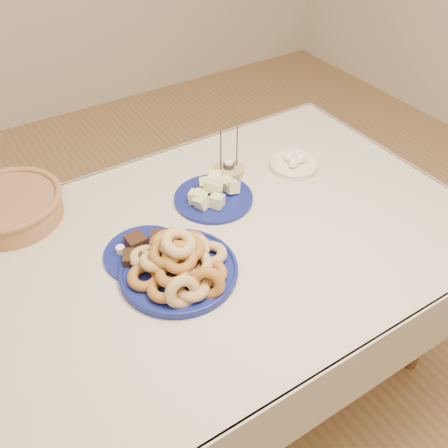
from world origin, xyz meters
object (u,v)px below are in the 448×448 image
at_px(wicker_basket, 9,206).
at_px(candle_holder, 229,169).
at_px(dining_table, 216,263).
at_px(brownie_plate, 146,252).
at_px(melon_plate, 213,194).
at_px(egg_bowl, 294,164).
at_px(donut_platter, 179,265).

distance_m(wicker_basket, candle_holder, 0.77).
bearing_deg(candle_holder, wicker_basket, 167.28).
xyz_separation_m(dining_table, wicker_basket, (-0.51, 0.45, 0.16)).
bearing_deg(dining_table, brownie_plate, 166.37).
distance_m(melon_plate, egg_bowl, 0.36).
height_order(dining_table, egg_bowl, egg_bowl).
distance_m(donut_platter, candle_holder, 0.54).
bearing_deg(donut_platter, dining_table, 23.84).
height_order(dining_table, brownie_plate, brownie_plate).
distance_m(donut_platter, wicker_basket, 0.63).
relative_size(melon_plate, candle_holder, 1.55).
bearing_deg(egg_bowl, donut_platter, -157.96).
distance_m(brownie_plate, egg_bowl, 0.69).
bearing_deg(melon_plate, egg_bowl, 0.35).
xyz_separation_m(donut_platter, brownie_plate, (-0.05, 0.13, -0.03)).
bearing_deg(wicker_basket, dining_table, -41.31).
bearing_deg(candle_holder, donut_platter, -138.43).
xyz_separation_m(candle_holder, egg_bowl, (0.22, -0.10, 0.00)).
xyz_separation_m(wicker_basket, candle_holder, (0.75, -0.17, -0.03)).
height_order(wicker_basket, candle_holder, candle_holder).
distance_m(melon_plate, brownie_plate, 0.34).
bearing_deg(brownie_plate, egg_bowl, 10.58).
bearing_deg(wicker_basket, donut_platter, -56.87).
bearing_deg(donut_platter, brownie_plate, 110.36).
bearing_deg(dining_table, donut_platter, -156.16).
relative_size(melon_plate, wicker_basket, 0.80).
bearing_deg(brownie_plate, candle_holder, 27.03).
bearing_deg(egg_bowl, brownie_plate, -169.42).
xyz_separation_m(dining_table, brownie_plate, (-0.22, 0.05, 0.12)).
distance_m(dining_table, melon_plate, 0.24).
bearing_deg(melon_plate, dining_table, -119.34).
relative_size(donut_platter, brownie_plate, 1.36).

